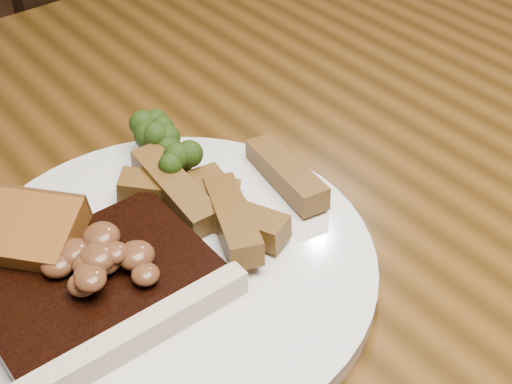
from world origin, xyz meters
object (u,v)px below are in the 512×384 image
Objects in this scene: plate at (170,268)px; potato_wedges at (239,195)px; dining_table at (239,296)px; steak at (99,288)px; garlic_bread at (12,250)px; chair_far at (121,98)px.

potato_wedges is (0.08, 0.02, 0.02)m from plate.
plate reaches higher than dining_table.
steak is 0.13m from potato_wedges.
chair_far is at bearing 106.17° from garlic_bread.
garlic_bread is at bearing 140.56° from plate.
chair_far reaches higher than garlic_bread.
garlic_bread is (-0.09, 0.07, 0.02)m from plate.
dining_table is 0.69m from chair_far.
plate is 1.97× the size of steak.
potato_wedges is at bearing 12.82° from plate.
dining_table is 0.12m from potato_wedges.
steak is (-0.35, -0.64, 0.31)m from chair_far.
potato_wedges reaches higher than plate.
chair_far is 5.61× the size of steak.
plate is 2.94× the size of garlic_bread.
garlic_bread is 0.17m from potato_wedges.
plate is 0.11m from garlic_bread.
garlic_bread is at bearing 113.60° from steak.
dining_table is at bearing 13.93° from plate.
garlic_bread is at bearing 161.72° from potato_wedges.
chair_far reaches higher than dining_table.
steak reaches higher than dining_table.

